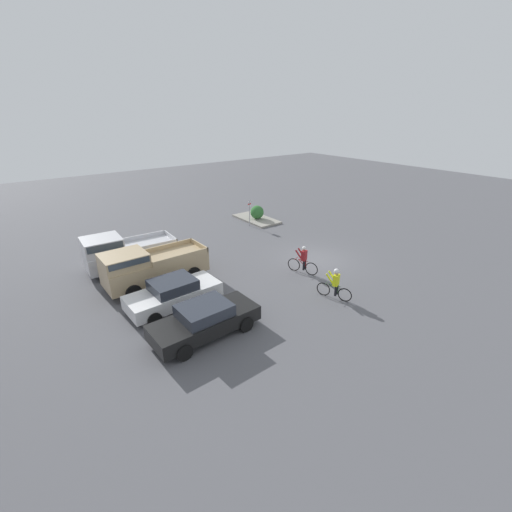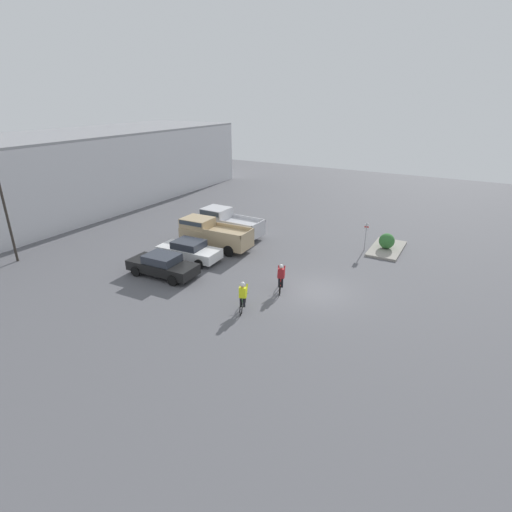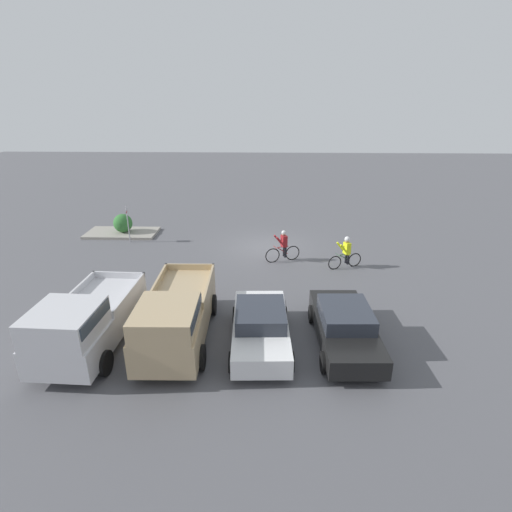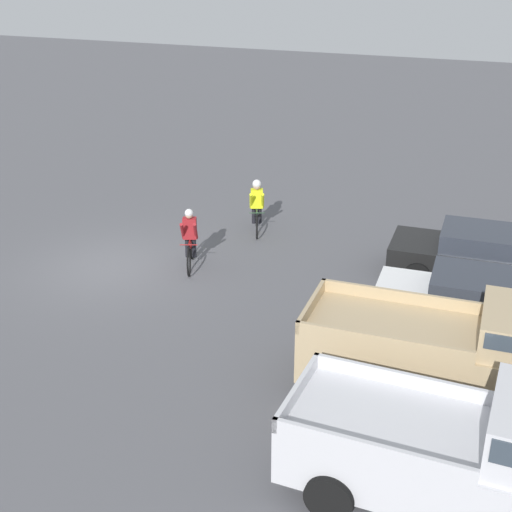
{
  "view_description": "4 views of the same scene",
  "coord_description": "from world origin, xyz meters",
  "px_view_note": "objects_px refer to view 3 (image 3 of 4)",
  "views": [
    {
      "loc": [
        -13.35,
        14.7,
        8.69
      ],
      "look_at": [
        0.47,
        4.31,
        1.2
      ],
      "focal_mm": 24.0,
      "sensor_mm": 36.0,
      "label": 1
    },
    {
      "loc": [
        -19.72,
        -6.97,
        10.62
      ],
      "look_at": [
        0.47,
        4.31,
        1.2
      ],
      "focal_mm": 28.0,
      "sensor_mm": 36.0,
      "label": 2
    },
    {
      "loc": [
        -0.03,
        20.79,
        7.83
      ],
      "look_at": [
        0.47,
        4.31,
        1.2
      ],
      "focal_mm": 28.0,
      "sensor_mm": 36.0,
      "label": 3
    },
    {
      "loc": [
        14.9,
        9.78,
        8.1
      ],
      "look_at": [
        0.47,
        4.31,
        1.2
      ],
      "focal_mm": 50.0,
      "sensor_mm": 36.0,
      "label": 4
    }
  ],
  "objects_px": {
    "sedan_0": "(345,326)",
    "sedan_1": "(261,326)",
    "pickup_truck_1": "(85,322)",
    "fire_lane_sign": "(128,221)",
    "cyclist_1": "(346,252)",
    "shrub": "(123,223)",
    "pickup_truck_0": "(176,316)",
    "cyclist_0": "(283,246)"
  },
  "relations": [
    {
      "from": "cyclist_1",
      "to": "cyclist_0",
      "type": "bearing_deg",
      "value": -14.24
    },
    {
      "from": "sedan_1",
      "to": "pickup_truck_1",
      "type": "relative_size",
      "value": 0.87
    },
    {
      "from": "sedan_1",
      "to": "pickup_truck_0",
      "type": "height_order",
      "value": "pickup_truck_0"
    },
    {
      "from": "pickup_truck_0",
      "to": "fire_lane_sign",
      "type": "xyz_separation_m",
      "value": [
        4.92,
        -10.04,
        0.19
      ]
    },
    {
      "from": "sedan_0",
      "to": "shrub",
      "type": "relative_size",
      "value": 4.1
    },
    {
      "from": "sedan_1",
      "to": "shrub",
      "type": "bearing_deg",
      "value": -53.1
    },
    {
      "from": "pickup_truck_1",
      "to": "cyclist_1",
      "type": "distance_m",
      "value": 12.02
    },
    {
      "from": "sedan_0",
      "to": "pickup_truck_1",
      "type": "relative_size",
      "value": 0.9
    },
    {
      "from": "sedan_1",
      "to": "fire_lane_sign",
      "type": "distance_m",
      "value": 12.63
    },
    {
      "from": "cyclist_0",
      "to": "shrub",
      "type": "relative_size",
      "value": 1.58
    },
    {
      "from": "pickup_truck_0",
      "to": "cyclist_1",
      "type": "distance_m",
      "value": 9.57
    },
    {
      "from": "pickup_truck_0",
      "to": "cyclist_0",
      "type": "relative_size",
      "value": 3.04
    },
    {
      "from": "cyclist_1",
      "to": "fire_lane_sign",
      "type": "relative_size",
      "value": 0.81
    },
    {
      "from": "sedan_1",
      "to": "pickup_truck_0",
      "type": "relative_size",
      "value": 0.82
    },
    {
      "from": "sedan_0",
      "to": "cyclist_1",
      "type": "bearing_deg",
      "value": -100.43
    },
    {
      "from": "pickup_truck_0",
      "to": "fire_lane_sign",
      "type": "relative_size",
      "value": 2.54
    },
    {
      "from": "sedan_0",
      "to": "pickup_truck_1",
      "type": "distance_m",
      "value": 8.45
    },
    {
      "from": "sedan_1",
      "to": "fire_lane_sign",
      "type": "relative_size",
      "value": 2.09
    },
    {
      "from": "sedan_1",
      "to": "fire_lane_sign",
      "type": "bearing_deg",
      "value": -52.32
    },
    {
      "from": "sedan_1",
      "to": "pickup_truck_0",
      "type": "xyz_separation_m",
      "value": [
        2.79,
        0.05,
        0.39
      ]
    },
    {
      "from": "sedan_1",
      "to": "pickup_truck_0",
      "type": "distance_m",
      "value": 2.82
    },
    {
      "from": "cyclist_1",
      "to": "fire_lane_sign",
      "type": "xyz_separation_m",
      "value": [
        11.72,
        -3.32,
        0.46
      ]
    },
    {
      "from": "fire_lane_sign",
      "to": "shrub",
      "type": "xyz_separation_m",
      "value": [
        0.81,
        -1.37,
        -0.58
      ]
    },
    {
      "from": "pickup_truck_0",
      "to": "cyclist_0",
      "type": "height_order",
      "value": "pickup_truck_0"
    },
    {
      "from": "sedan_1",
      "to": "fire_lane_sign",
      "type": "height_order",
      "value": "fire_lane_sign"
    },
    {
      "from": "pickup_truck_0",
      "to": "cyclist_0",
      "type": "xyz_separation_m",
      "value": [
        -3.79,
        -7.49,
        -0.31
      ]
    },
    {
      "from": "cyclist_1",
      "to": "fire_lane_sign",
      "type": "bearing_deg",
      "value": -15.81
    },
    {
      "from": "sedan_0",
      "to": "pickup_truck_0",
      "type": "height_order",
      "value": "pickup_truck_0"
    },
    {
      "from": "cyclist_0",
      "to": "sedan_0",
      "type": "bearing_deg",
      "value": 103.82
    },
    {
      "from": "pickup_truck_1",
      "to": "sedan_0",
      "type": "bearing_deg",
      "value": -175.7
    },
    {
      "from": "sedan_0",
      "to": "cyclist_0",
      "type": "relative_size",
      "value": 2.59
    },
    {
      "from": "cyclist_0",
      "to": "fire_lane_sign",
      "type": "height_order",
      "value": "fire_lane_sign"
    },
    {
      "from": "sedan_1",
      "to": "shrub",
      "type": "relative_size",
      "value": 3.97
    },
    {
      "from": "cyclist_0",
      "to": "fire_lane_sign",
      "type": "bearing_deg",
      "value": -16.34
    },
    {
      "from": "fire_lane_sign",
      "to": "cyclist_1",
      "type": "bearing_deg",
      "value": 164.19
    },
    {
      "from": "cyclist_0",
      "to": "fire_lane_sign",
      "type": "distance_m",
      "value": 9.09
    },
    {
      "from": "sedan_0",
      "to": "cyclist_0",
      "type": "bearing_deg",
      "value": -76.18
    },
    {
      "from": "sedan_0",
      "to": "sedan_1",
      "type": "distance_m",
      "value": 2.8
    },
    {
      "from": "pickup_truck_1",
      "to": "cyclist_1",
      "type": "height_order",
      "value": "pickup_truck_1"
    },
    {
      "from": "pickup_truck_1",
      "to": "fire_lane_sign",
      "type": "bearing_deg",
      "value": -78.72
    },
    {
      "from": "pickup_truck_0",
      "to": "cyclist_1",
      "type": "xyz_separation_m",
      "value": [
        -6.8,
        -6.72,
        -0.28
      ]
    },
    {
      "from": "sedan_0",
      "to": "sedan_1",
      "type": "height_order",
      "value": "sedan_1"
    }
  ]
}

